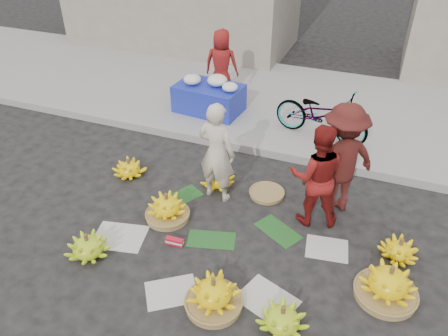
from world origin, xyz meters
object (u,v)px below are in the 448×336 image
(banana_bunch_0, at_px, (167,208))
(bicycle, at_px, (321,114))
(flower_table, at_px, (209,96))
(banana_bunch_4, at_px, (388,284))
(vendor_cream, at_px, (217,153))

(banana_bunch_0, bearing_deg, bicycle, 61.29)
(flower_table, relative_size, bicycle, 0.79)
(banana_bunch_0, distance_m, flower_table, 3.27)
(banana_bunch_0, height_order, bicycle, bicycle)
(flower_table, distance_m, bicycle, 2.31)
(banana_bunch_4, relative_size, flower_table, 0.55)
(vendor_cream, distance_m, flower_table, 2.73)
(banana_bunch_0, relative_size, bicycle, 0.35)
(banana_bunch_0, relative_size, vendor_cream, 0.39)
(banana_bunch_0, bearing_deg, flower_table, 102.07)
(banana_bunch_4, bearing_deg, bicycle, 113.62)
(vendor_cream, bearing_deg, banana_bunch_0, 65.05)
(banana_bunch_4, xyz_separation_m, flower_table, (-3.72, 3.54, 0.22))
(flower_table, bearing_deg, banana_bunch_0, -72.44)
(vendor_cream, bearing_deg, bicycle, -109.91)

